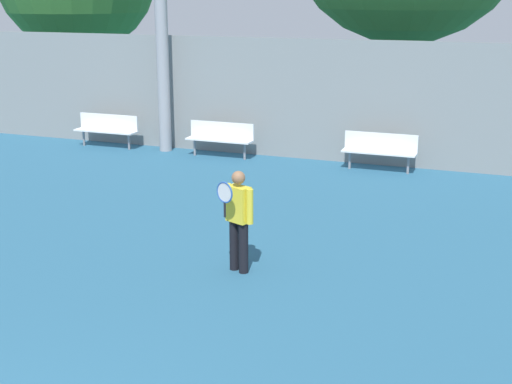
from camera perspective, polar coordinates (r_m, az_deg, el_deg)
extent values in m
cylinder|color=black|center=(10.57, -1.75, -4.24)|extent=(0.14, 0.14, 0.77)
cylinder|color=black|center=(10.44, -1.00, -4.49)|extent=(0.14, 0.14, 0.77)
cube|color=yellow|center=(10.30, -1.40, -0.97)|extent=(0.40, 0.32, 0.53)
cylinder|color=yellow|center=(10.45, -2.28, -0.69)|extent=(0.10, 0.10, 0.51)
cylinder|color=yellow|center=(10.15, -0.50, -1.17)|extent=(0.10, 0.10, 0.51)
sphere|color=#8E6647|center=(10.20, -1.42, 1.15)|extent=(0.20, 0.20, 0.20)
cylinder|color=black|center=(10.12, -2.51, -1.42)|extent=(0.03, 0.03, 0.22)
torus|color=#28519E|center=(10.05, -2.53, -0.03)|extent=(0.30, 0.14, 0.31)
cylinder|color=silver|center=(10.05, -2.53, -0.03)|extent=(0.25, 0.11, 0.27)
cube|color=white|center=(16.61, 9.81, 3.14)|extent=(1.70, 0.40, 0.04)
cylinder|color=gray|center=(16.80, 7.50, 2.56)|extent=(0.06, 0.06, 0.43)
cylinder|color=gray|center=(16.55, 12.07, 2.15)|extent=(0.06, 0.06, 0.43)
cube|color=white|center=(16.74, 9.97, 4.00)|extent=(1.70, 0.04, 0.40)
cube|color=white|center=(17.80, -2.96, 4.18)|extent=(1.70, 0.40, 0.04)
cylinder|color=gray|center=(18.13, -4.93, 3.61)|extent=(0.06, 0.06, 0.43)
cylinder|color=gray|center=(17.59, -0.92, 3.29)|extent=(0.06, 0.06, 0.43)
cube|color=white|center=(17.92, -2.74, 4.98)|extent=(1.70, 0.04, 0.40)
cube|color=white|center=(19.35, -11.94, 4.79)|extent=(1.74, 0.40, 0.04)
cylinder|color=gray|center=(19.77, -13.61, 4.23)|extent=(0.06, 0.06, 0.43)
cylinder|color=gray|center=(19.03, -10.13, 3.99)|extent=(0.06, 0.06, 0.43)
cube|color=white|center=(19.46, -11.69, 5.53)|extent=(1.74, 0.04, 0.40)
cube|color=gray|center=(17.28, 6.92, 7.18)|extent=(26.35, 0.06, 2.93)
cylinder|color=brown|center=(26.99, -13.74, 9.38)|extent=(0.37, 0.37, 2.46)
cylinder|color=brown|center=(20.78, 11.47, 8.85)|extent=(0.55, 0.55, 3.25)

